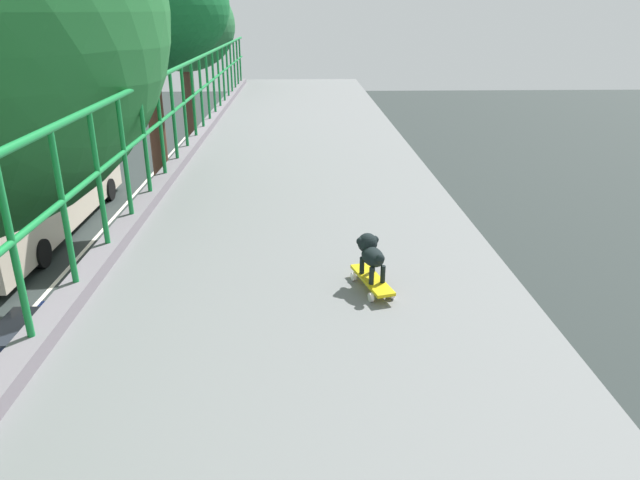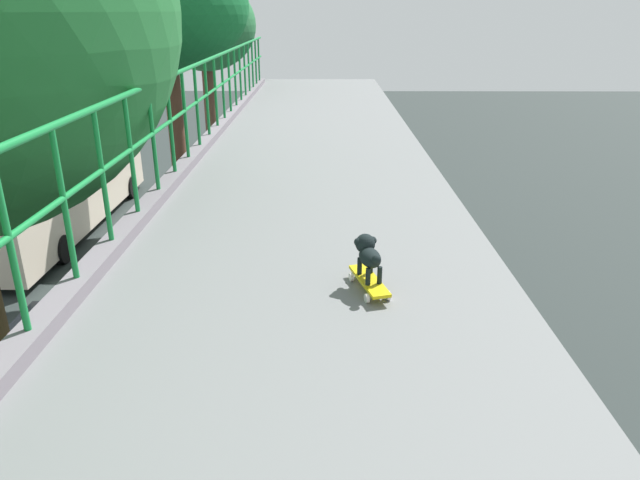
% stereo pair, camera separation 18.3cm
% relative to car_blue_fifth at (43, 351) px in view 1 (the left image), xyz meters
% --- Properties ---
extents(car_blue_fifth, '(1.91, 4.17, 1.45)m').
position_rel_car_blue_fifth_xyz_m(car_blue_fifth, '(0.00, 0.00, 0.00)').
color(car_blue_fifth, '#233E99').
rests_on(car_blue_fifth, ground).
extents(city_bus, '(2.64, 11.57, 3.40)m').
position_rel_car_blue_fifth_xyz_m(city_bus, '(-3.76, 9.35, 1.25)').
color(city_bus, beige).
rests_on(city_bus, ground).
extents(roadside_tree_far, '(4.40, 4.40, 9.61)m').
position_rel_car_blue_fifth_xyz_m(roadside_tree_far, '(1.89, 4.87, 7.20)').
color(roadside_tree_far, brown).
rests_on(roadside_tree_far, ground).
extents(roadside_tree_farthest, '(3.65, 3.65, 8.95)m').
position_rel_car_blue_fifth_xyz_m(roadside_tree_farthest, '(1.79, 10.49, 6.57)').
color(roadside_tree_farthest, brown).
rests_on(roadside_tree_farthest, ground).
extents(toy_skateboard, '(0.29, 0.57, 0.09)m').
position_rel_car_blue_fifth_xyz_m(toy_skateboard, '(6.43, -7.61, 5.32)').
color(toy_skateboard, gold).
rests_on(toy_skateboard, overpass_deck).
extents(small_dog, '(0.22, 0.37, 0.31)m').
position_rel_car_blue_fifth_xyz_m(small_dog, '(6.42, -7.56, 5.53)').
color(small_dog, black).
rests_on(small_dog, toy_skateboard).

